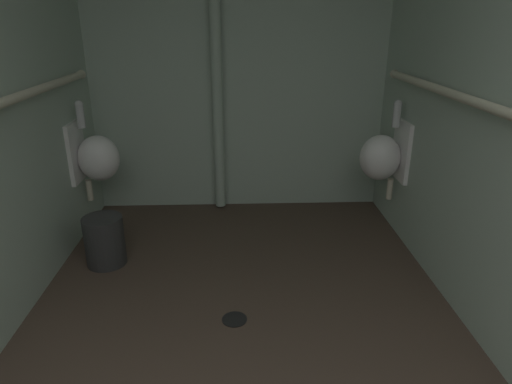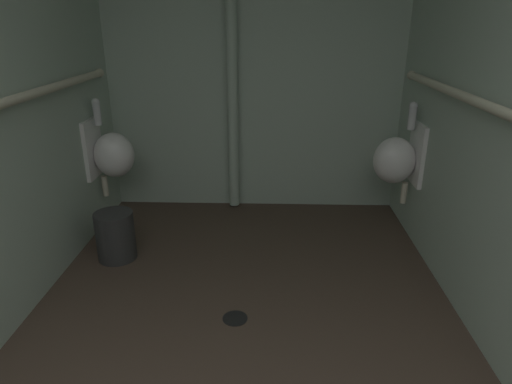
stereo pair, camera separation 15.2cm
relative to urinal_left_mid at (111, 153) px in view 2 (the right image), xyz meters
name	(u,v)px [view 2 (the right image)]	position (x,y,z in m)	size (l,w,h in m)	color
floor	(240,357)	(1.06, -1.41, -0.65)	(2.54, 3.96, 0.08)	#47382D
wall_back	(254,59)	(1.06, 0.54, 0.65)	(2.54, 0.06, 2.51)	#AEC2B0
urinal_left_mid	(111,153)	(0.00, 0.00, 0.00)	(0.32, 0.30, 0.76)	white
urinal_right_mid	(397,159)	(2.12, -0.07, 0.00)	(0.32, 0.30, 0.76)	white
standpipe_back_wall	(232,60)	(0.89, 0.43, 0.65)	(0.09, 0.09, 2.46)	#AEC2B0
floor_drain	(235,318)	(1.02, -1.15, -0.60)	(0.14, 0.14, 0.01)	black
waste_bin	(116,236)	(0.15, -0.50, -0.44)	(0.26, 0.26, 0.34)	#2D2D2D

